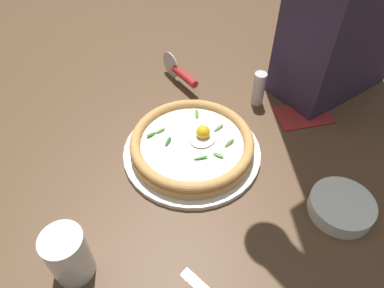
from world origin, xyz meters
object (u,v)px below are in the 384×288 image
object	(u,v)px
pizza	(192,144)
folded_napkin	(303,115)
pizza_cutter	(181,73)
pepper_shaker	(259,89)
drinking_glass	(70,257)
side_bowl	(341,207)

from	to	relation	value
pizza	folded_napkin	xyz separation A→B (m)	(0.28, -0.15, -0.03)
pizza_cutter	pepper_shaker	bearing A→B (deg)	-73.57
folded_napkin	pizza_cutter	bearing A→B (deg)	105.21
drinking_glass	folded_napkin	world-z (taller)	drinking_glass
side_bowl	drinking_glass	xyz separation A→B (m)	(-0.41, 0.33, 0.03)
drinking_glass	folded_napkin	distance (m)	0.65
pizza	pepper_shaker	xyz separation A→B (m)	(0.25, -0.02, 0.01)
drinking_glass	pizza	bearing A→B (deg)	1.22
side_bowl	folded_napkin	size ratio (longest dim) A/B	0.92
pizza	side_bowl	bearing A→B (deg)	-79.81
side_bowl	pizza_cutter	distance (m)	0.54
side_bowl	pepper_shaker	world-z (taller)	pepper_shaker
pizza	pizza_cutter	size ratio (longest dim) A/B	1.87
pizza	pepper_shaker	world-z (taller)	pepper_shaker
side_bowl	pepper_shaker	size ratio (longest dim) A/B	1.38
side_bowl	folded_napkin	world-z (taller)	side_bowl
pizza	drinking_glass	size ratio (longest dim) A/B	2.58
pepper_shaker	drinking_glass	bearing A→B (deg)	178.51
side_bowl	pepper_shaker	distance (m)	0.37
pizza_cutter	pepper_shaker	world-z (taller)	pepper_shaker
pizza_cutter	folded_napkin	bearing A→B (deg)	-74.79
folded_napkin	pepper_shaker	xyz separation A→B (m)	(-0.03, 0.12, 0.04)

